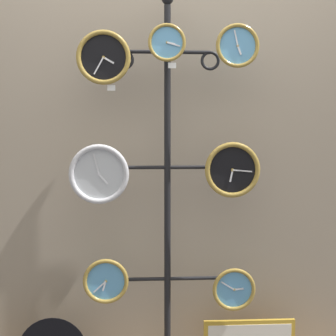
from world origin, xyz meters
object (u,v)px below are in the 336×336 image
clock_bottom_left (106,281)px  clock_bottom_right (234,289)px  clock_top_center (167,43)px  clock_middle_right (232,170)px  clock_middle_left (99,174)px  clock_top_left (104,58)px  display_stand (167,262)px  clock_top_right (237,46)px

clock_bottom_left → clock_bottom_right: (0.67, -0.03, -0.05)m
clock_top_center → clock_middle_right: 0.73m
clock_bottom_right → clock_middle_left: bearing=178.8°
clock_middle_left → clock_bottom_left: bearing=31.7°
clock_middle_right → clock_bottom_left: 0.88m
clock_top_center → clock_middle_left: (-0.35, 0.01, -0.66)m
clock_middle_right → clock_bottom_right: bearing=-45.5°
clock_top_center → clock_top_left: bearing=-178.5°
clock_top_left → clock_middle_left: 0.58m
clock_top_center → clock_bottom_right: bearing=-0.5°
display_stand → clock_middle_right: display_stand is taller
display_stand → clock_middle_left: size_ratio=6.86×
clock_top_right → clock_bottom_left: size_ratio=0.94×
display_stand → clock_top_left: (-0.32, -0.11, 1.07)m
clock_top_left → clock_top_right: size_ratio=1.21×
clock_top_left → clock_bottom_left: clock_top_left is taller
clock_bottom_right → clock_top_left: bearing=-179.6°
clock_top_center → clock_middle_left: size_ratio=0.62×
display_stand → clock_middle_right: (0.33, -0.10, 0.51)m
clock_middle_left → clock_bottom_left: 0.56m
clock_top_left → clock_bottom_left: bearing=93.4°
clock_top_left → clock_top_center: clock_top_center is taller
clock_top_left → clock_middle_right: 0.86m
display_stand → clock_top_center: size_ratio=11.05×
clock_top_center → clock_bottom_left: (-0.32, 0.03, -1.22)m
clock_bottom_left → clock_top_center: bearing=-5.2°
clock_top_center → clock_middle_left: clock_top_center is taller
display_stand → clock_bottom_left: size_ratio=8.85×
clock_top_right → clock_bottom_right: size_ratio=0.98×
clock_top_left → clock_bottom_left: (-0.00, 0.04, -1.14)m
clock_top_left → clock_middle_left: bearing=146.6°
clock_middle_right → clock_bottom_left: bearing=178.2°
clock_middle_left → clock_middle_right: (0.69, -0.00, 0.02)m
display_stand → clock_middle_right: bearing=-16.1°
clock_middle_right → clock_bottom_left: (-0.66, 0.02, -0.58)m
clock_top_right → clock_bottom_left: (-0.67, 0.03, -1.21)m
clock_top_left → clock_middle_right: (0.65, 0.02, -0.56)m
display_stand → clock_middle_right: 0.61m
clock_top_left → clock_bottom_right: clock_top_left is taller
clock_middle_right → clock_top_right: bearing=-22.9°
clock_middle_left → clock_bottom_left: (0.03, 0.02, -0.56)m
display_stand → clock_bottom_right: size_ratio=9.25×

